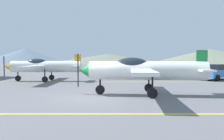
# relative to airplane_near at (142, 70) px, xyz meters

# --- Properties ---
(ground_plane) EXTENTS (400.00, 400.00, 0.00)m
(ground_plane) POSITION_rel_airplane_near_xyz_m (-2.89, -0.44, -1.46)
(ground_plane) COLOR slate
(apron_line_near) EXTENTS (80.00, 0.16, 0.01)m
(apron_line_near) POSITION_rel_airplane_near_xyz_m (-2.89, -4.41, -1.46)
(apron_line_near) COLOR yellow
(apron_line_near) RESTS_ON ground_plane
(apron_line_far) EXTENTS (80.00, 0.16, 0.01)m
(apron_line_far) POSITION_rel_airplane_near_xyz_m (-2.89, 7.31, -1.46)
(apron_line_far) COLOR yellow
(apron_line_far) RESTS_ON ground_plane
(airplane_near) EXTENTS (7.55, 8.68, 2.60)m
(airplane_near) POSITION_rel_airplane_near_xyz_m (0.00, 0.00, 0.00)
(airplane_near) COLOR white
(airplane_near) RESTS_ON ground_plane
(airplane_mid) EXTENTS (7.46, 8.62, 2.60)m
(airplane_mid) POSITION_rel_airplane_near_xyz_m (-8.38, 8.13, 0.00)
(airplane_mid) COLOR white
(airplane_mid) RESTS_ON ground_plane
(car_sedan) EXTENTS (4.54, 3.97, 1.62)m
(car_sedan) POSITION_rel_airplane_near_xyz_m (9.02, 9.54, -0.62)
(car_sedan) COLOR #3372BF
(car_sedan) RESTS_ON ground_plane
(hill_left) EXTENTS (63.41, 63.41, 11.37)m
(hill_left) POSITION_rel_airplane_near_xyz_m (-70.80, 155.64, 4.22)
(hill_left) COLOR slate
(hill_left) RESTS_ON ground_plane
(hill_centerleft) EXTENTS (85.43, 85.43, 6.82)m
(hill_centerleft) POSITION_rel_airplane_near_xyz_m (-4.94, 145.33, 1.95)
(hill_centerleft) COLOR slate
(hill_centerleft) RESTS_ON ground_plane
(hill_centerright) EXTENTS (86.23, 86.23, 10.54)m
(hill_centerright) POSITION_rel_airplane_near_xyz_m (69.85, 142.35, 3.81)
(hill_centerright) COLOR slate
(hill_centerright) RESTS_ON ground_plane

